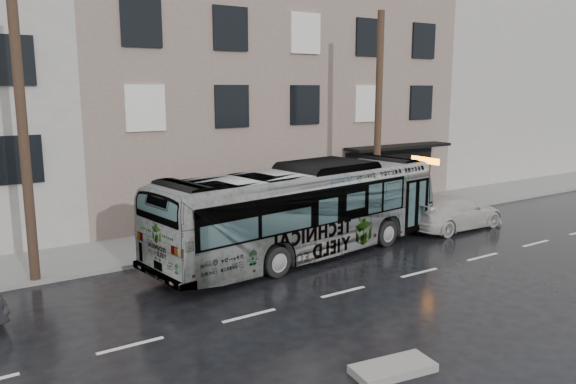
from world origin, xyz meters
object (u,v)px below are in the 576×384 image
utility_pole_rear (23,133)px  sign_post (394,192)px  utility_pole_front (378,119)px  bus (304,210)px  white_sedan (454,212)px

utility_pole_rear → sign_post: (15.10, 0.00, -3.30)m
utility_pole_front → bus: bearing=-158.9°
bus → white_sedan: 7.66m
utility_pole_rear → white_sedan: size_ratio=1.82×
utility_pole_rear → utility_pole_front: bearing=0.0°
utility_pole_rear → white_sedan: bearing=-8.5°
utility_pole_front → utility_pole_rear: size_ratio=1.00×
utility_pole_front → sign_post: 3.48m
sign_post → bus: size_ratio=0.20×
sign_post → white_sedan: size_ratio=0.48×
utility_pole_rear → bus: utility_pole_rear is taller
utility_pole_front → white_sedan: utility_pole_front is taller
sign_post → utility_pole_front: bearing=180.0°
utility_pole_front → bus: 6.45m
white_sedan → bus: bearing=85.9°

